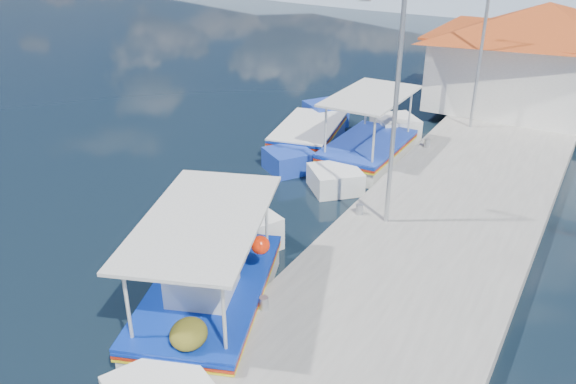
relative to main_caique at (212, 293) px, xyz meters
The scene contains 9 objects.
ground 4.05m from the main_caique, 128.79° to the left, with size 160.00×160.00×0.00m, color black.
quay 9.74m from the main_caique, 69.66° to the left, with size 5.00×44.00×0.50m, color #9F9D95.
bollards 8.48m from the main_caique, 81.28° to the left, with size 0.20×17.20×0.30m.
main_caique is the anchor object (origin of this frame).
caique_green_canopy 9.91m from the main_caique, 92.60° to the left, with size 2.29×7.49×2.80m.
caique_blue_hull 10.75m from the main_caique, 106.57° to the left, with size 3.08×6.96×1.27m.
harbor_building 18.64m from the main_caique, 78.52° to the left, with size 10.49×10.49×4.40m.
lamp_post_near 6.43m from the main_caique, 68.77° to the left, with size 1.21×0.14×6.00m.
lamp_post_far 14.65m from the main_caique, 81.97° to the left, with size 1.21×0.14×6.00m.
Camera 1 is at (9.27, -11.37, 8.10)m, focal length 35.94 mm.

